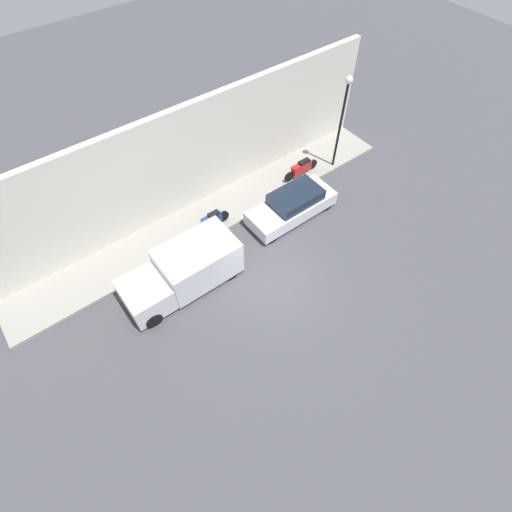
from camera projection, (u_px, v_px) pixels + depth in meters
name	position (u px, v px, depth m)	size (l,w,h in m)	color
ground_plane	(276.00, 283.00, 16.76)	(60.00, 60.00, 0.00)	#47474C
sidewalk	(213.00, 215.00, 19.01)	(2.35, 19.60, 0.15)	gray
building_facade	(191.00, 158.00, 17.64)	(0.30, 19.60, 5.19)	silver
parked_car	(292.00, 205.00, 18.58)	(1.67, 4.33, 1.36)	silver
delivery_van	(183.00, 271.00, 15.95)	(1.98, 4.84, 1.88)	silver
motorcycle_blue	(212.00, 220.00, 18.10)	(0.30, 1.81, 0.83)	navy
motorcycle_red	(301.00, 168.00, 20.27)	(0.30, 2.14, 0.83)	#B21E1E
streetlamp	(343.00, 109.00, 18.48)	(0.36, 0.36, 4.86)	black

